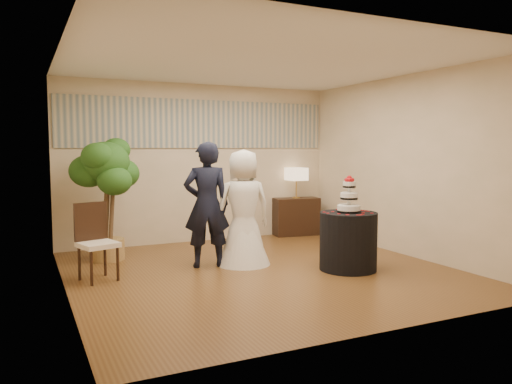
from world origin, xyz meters
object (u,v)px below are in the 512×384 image
wedding_cake (349,194)px  ficus_tree (106,198)px  bride (243,207)px  cake_table (348,241)px  console (296,216)px  groom (207,205)px  table_lamp (296,183)px  side_chair (98,242)px

wedding_cake → ficus_tree: ficus_tree is taller
bride → wedding_cake: bride is taller
cake_table → bride: bearing=142.0°
cake_table → console: 2.80m
groom → cake_table: size_ratio=2.21×
table_lamp → side_chair: size_ratio=0.59×
ficus_tree → side_chair: ficus_tree is taller
cake_table → wedding_cake: size_ratio=1.57×
cake_table → wedding_cake: (0.00, 0.00, 0.65)m
table_lamp → ficus_tree: size_ratio=0.31×
table_lamp → side_chair: table_lamp is taller
wedding_cake → side_chair: bearing=164.4°
console → ficus_tree: size_ratio=0.46×
cake_table → console: size_ratio=0.93×
groom → ficus_tree: (-1.21, 1.04, 0.05)m
cake_table → ficus_tree: ficus_tree is taller
ficus_tree → side_chair: bearing=-104.1°
cake_table → wedding_cake: 0.65m
wedding_cake → table_lamp: (0.73, 2.70, -0.04)m
console → ficus_tree: (-3.63, -0.66, 0.58)m
table_lamp → wedding_cake: bearing=-105.2°
cake_table → side_chair: side_chair is taller
bride → wedding_cake: 1.51m
console → table_lamp: 0.65m
wedding_cake → side_chair: size_ratio=0.52×
console → table_lamp: size_ratio=1.49×
wedding_cake → console: 2.88m
cake_table → wedding_cake: bearing=0.0°
ficus_tree → wedding_cake: bearing=-35.1°
groom → cake_table: (1.70, -1.00, -0.48)m
cake_table → table_lamp: (0.73, 2.70, 0.61)m
bride → side_chair: 2.05m
bride → table_lamp: 2.62m
bride → ficus_tree: 2.06m
groom → cake_table: groom is taller
groom → bride: bearing=-175.5°
ficus_tree → groom: bearing=-40.8°
cake_table → side_chair: size_ratio=0.81×
console → side_chair: size_ratio=0.88×
cake_table → table_lamp: table_lamp is taller
groom → console: 3.01m
wedding_cake → console: bearing=74.8°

